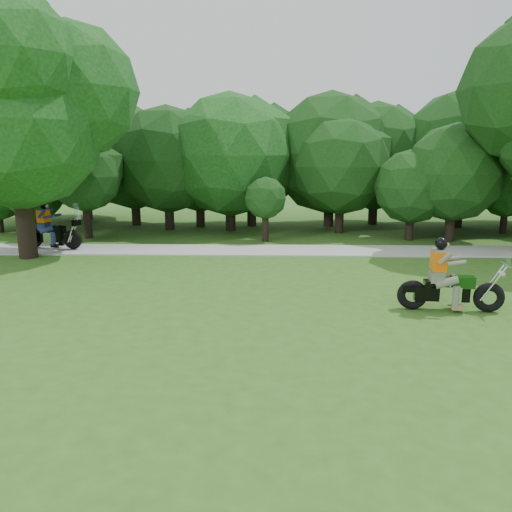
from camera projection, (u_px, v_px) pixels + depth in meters
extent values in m
plane|color=#325418|center=(321.00, 314.00, 12.47)|extent=(100.00, 100.00, 0.00)
cube|color=#9F9F9A|center=(301.00, 251.00, 20.29)|extent=(60.00, 2.20, 0.06)
cylinder|color=black|center=(136.00, 209.00, 27.30)|extent=(0.47, 0.47, 1.80)
sphere|color=black|center=(133.00, 159.00, 26.75)|extent=(5.49, 5.49, 5.49)
cylinder|color=black|center=(329.00, 210.00, 26.76)|extent=(0.52, 0.52, 1.80)
sphere|color=black|center=(330.00, 153.00, 26.14)|extent=(6.41, 6.41, 6.41)
cylinder|color=black|center=(252.00, 209.00, 27.01)|extent=(0.50, 0.50, 1.80)
sphere|color=black|center=(252.00, 156.00, 26.43)|extent=(5.90, 5.90, 5.90)
cylinder|color=black|center=(265.00, 227.00, 22.40)|extent=(0.29, 0.29, 1.35)
sphere|color=black|center=(265.00, 198.00, 22.13)|extent=(1.89, 1.89, 1.89)
cylinder|color=black|center=(504.00, 221.00, 24.62)|extent=(0.33, 0.33, 1.23)
sphere|color=#124013|center=(507.00, 192.00, 24.33)|extent=(2.52, 2.52, 2.52)
cylinder|color=black|center=(87.00, 205.00, 29.49)|extent=(0.56, 0.56, 1.80)
sphere|color=black|center=(83.00, 148.00, 28.82)|extent=(7.25, 7.25, 7.25)
cylinder|color=black|center=(88.00, 219.00, 23.15)|extent=(0.37, 0.37, 1.80)
sphere|color=black|center=(85.00, 176.00, 22.75)|extent=(3.33, 3.33, 3.33)
cylinder|color=black|center=(38.00, 223.00, 24.18)|extent=(0.34, 0.34, 1.15)
sphere|color=black|center=(35.00, 193.00, 23.87)|extent=(2.76, 2.76, 2.76)
cylinder|color=black|center=(458.00, 210.00, 26.64)|extent=(0.53, 0.53, 1.80)
sphere|color=black|center=(463.00, 152.00, 26.01)|extent=(6.59, 6.59, 6.59)
cylinder|color=black|center=(231.00, 213.00, 25.47)|extent=(0.51, 0.51, 1.80)
sphere|color=#124013|center=(230.00, 155.00, 24.87)|extent=(6.18, 6.18, 6.18)
cylinder|color=black|center=(373.00, 208.00, 27.66)|extent=(0.49, 0.49, 1.80)
sphere|color=black|center=(375.00, 157.00, 27.09)|extent=(5.87, 5.87, 5.87)
cylinder|color=black|center=(450.00, 223.00, 22.41)|extent=(0.42, 0.42, 1.65)
sphere|color=black|center=(454.00, 173.00, 21.95)|extent=(4.35, 4.35, 4.35)
cylinder|color=black|center=(339.00, 215.00, 24.77)|extent=(0.44, 0.44, 1.73)
sphere|color=black|center=(341.00, 166.00, 24.27)|extent=(4.78, 4.78, 4.78)
cylinder|color=black|center=(169.00, 212.00, 25.73)|extent=(0.47, 0.47, 1.80)
sphere|color=black|center=(167.00, 160.00, 25.18)|extent=(5.43, 5.43, 5.43)
cylinder|color=black|center=(200.00, 211.00, 26.74)|extent=(0.46, 0.46, 1.71)
sphere|color=black|center=(199.00, 162.00, 26.21)|extent=(5.29, 5.29, 5.29)
cylinder|color=black|center=(0.00, 222.00, 24.90)|extent=(0.33, 0.33, 1.04)
cylinder|color=black|center=(409.00, 226.00, 22.71)|extent=(0.37, 0.37, 1.35)
sphere|color=black|center=(412.00, 186.00, 22.35)|extent=(3.37, 3.37, 3.37)
cylinder|color=black|center=(32.00, 206.00, 28.55)|extent=(0.52, 0.52, 1.80)
sphere|color=black|center=(27.00, 154.00, 27.94)|extent=(6.32, 6.32, 6.32)
cylinder|color=black|center=(24.00, 203.00, 18.65)|extent=(0.68, 0.68, 4.20)
sphere|color=#124013|center=(16.00, 123.00, 18.05)|extent=(6.40, 6.40, 6.40)
sphere|color=#124013|center=(70.00, 91.00, 18.54)|extent=(5.12, 5.12, 5.12)
sphere|color=#124013|center=(7.00, 28.00, 17.39)|extent=(3.52, 3.52, 3.52)
torus|color=black|center=(412.00, 295.00, 12.77)|extent=(0.79, 0.30, 0.77)
torus|color=black|center=(489.00, 297.00, 12.54)|extent=(0.79, 0.30, 0.77)
cube|color=black|center=(441.00, 294.00, 12.67)|extent=(1.37, 0.40, 0.35)
cube|color=silver|center=(449.00, 294.00, 12.65)|extent=(0.56, 0.43, 0.44)
cube|color=black|center=(462.00, 282.00, 12.54)|extent=(0.60, 0.39, 0.29)
cube|color=black|center=(436.00, 283.00, 12.63)|extent=(0.61, 0.41, 0.11)
cylinder|color=silver|center=(492.00, 283.00, 12.45)|extent=(0.60, 0.11, 0.91)
cylinder|color=silver|center=(505.00, 265.00, 12.32)|extent=(0.11, 0.70, 0.04)
cube|color=#4F5646|center=(436.00, 277.00, 12.60)|extent=(0.37, 0.45, 0.26)
cube|color=#4F5646|center=(438.00, 261.00, 12.51)|extent=(0.33, 0.49, 0.62)
cube|color=#EC5904|center=(439.00, 261.00, 12.51)|extent=(0.37, 0.54, 0.48)
sphere|color=black|center=(441.00, 243.00, 12.41)|extent=(0.31, 0.31, 0.31)
torus|color=black|center=(34.00, 238.00, 20.64)|extent=(0.82, 0.35, 0.80)
torus|color=black|center=(73.00, 240.00, 20.34)|extent=(0.82, 0.35, 0.80)
cube|color=black|center=(48.00, 237.00, 20.52)|extent=(1.30, 0.46, 0.36)
cube|color=silver|center=(52.00, 238.00, 20.49)|extent=(0.60, 0.47, 0.45)
cube|color=black|center=(58.00, 230.00, 20.37)|extent=(0.64, 0.43, 0.30)
cube|color=black|center=(44.00, 230.00, 20.48)|extent=(0.64, 0.45, 0.11)
cylinder|color=silver|center=(73.00, 230.00, 20.25)|extent=(0.45, 0.12, 1.02)
cylinder|color=silver|center=(76.00, 218.00, 20.11)|extent=(0.15, 0.73, 0.04)
cube|color=black|center=(31.00, 238.00, 20.38)|extent=(0.49, 0.21, 0.39)
cube|color=black|center=(38.00, 236.00, 20.86)|extent=(0.49, 0.21, 0.39)
cube|color=navy|center=(44.00, 226.00, 20.45)|extent=(0.40, 0.48, 0.27)
cube|color=navy|center=(44.00, 216.00, 20.36)|extent=(0.37, 0.52, 0.64)
cube|color=#EC5904|center=(44.00, 216.00, 20.35)|extent=(0.41, 0.57, 0.50)
sphere|color=black|center=(43.00, 205.00, 20.25)|extent=(0.32, 0.32, 0.32)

